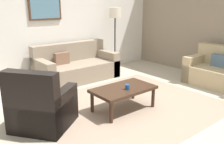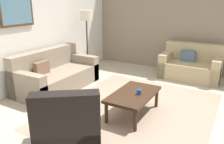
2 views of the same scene
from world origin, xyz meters
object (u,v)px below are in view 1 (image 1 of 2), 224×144
at_px(armchair_leather, 41,109).
at_px(cup, 127,87).
at_px(coffee_table, 123,90).
at_px(lamp_standing, 115,19).
at_px(couch_loveseat, 223,73).
at_px(framed_artwork, 45,6).
at_px(couch_main, 75,67).

bearing_deg(armchair_leather, cup, -15.56).
bearing_deg(coffee_table, lamp_standing, 53.51).
bearing_deg(couch_loveseat, armchair_leather, 169.81).
relative_size(lamp_standing, framed_artwork, 2.16).
height_order(armchair_leather, lamp_standing, lamp_standing).
height_order(couch_loveseat, cup, couch_loveseat).
relative_size(armchair_leather, lamp_standing, 0.65).
bearing_deg(armchair_leather, couch_main, 47.48).
height_order(armchair_leather, framed_artwork, framed_artwork).
relative_size(armchair_leather, framed_artwork, 1.41).
distance_m(couch_main, coffee_table, 2.15).
xyz_separation_m(couch_main, couch_loveseat, (2.34, -2.57, 0.01)).
relative_size(couch_main, lamp_standing, 1.15).
bearing_deg(cup, armchair_leather, 164.44).
bearing_deg(armchair_leather, lamp_standing, 31.44).
relative_size(armchair_leather, cup, 12.92).
height_order(coffee_table, lamp_standing, lamp_standing).
relative_size(armchair_leather, coffee_table, 1.02).
relative_size(couch_loveseat, cup, 16.94).
distance_m(armchair_leather, framed_artwork, 2.96).
distance_m(lamp_standing, framed_artwork, 1.83).
bearing_deg(framed_artwork, cup, -86.14).
bearing_deg(lamp_standing, couch_main, 177.95).
bearing_deg(framed_artwork, couch_loveseat, -46.81).
distance_m(couch_main, framed_artwork, 1.60).
xyz_separation_m(coffee_table, framed_artwork, (-0.19, 2.56, 1.40)).
height_order(couch_main, armchair_leather, armchair_leather).
height_order(armchair_leather, coffee_table, armchair_leather).
distance_m(couch_main, couch_loveseat, 3.48).
relative_size(couch_loveseat, framed_artwork, 1.85).
xyz_separation_m(couch_main, cup, (-0.30, -2.23, 0.16)).
height_order(lamp_standing, framed_artwork, framed_artwork).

